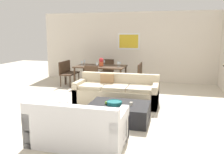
# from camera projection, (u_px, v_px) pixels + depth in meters

# --- Properties ---
(ground_plane) EXTENTS (18.00, 18.00, 0.00)m
(ground_plane) POSITION_uv_depth(u_px,v_px,m) (116.00, 107.00, 6.09)
(ground_plane) COLOR beige
(back_wall_unit) EXTENTS (8.40, 0.09, 2.70)m
(back_wall_unit) POSITION_uv_depth(u_px,v_px,m) (145.00, 47.00, 9.13)
(back_wall_unit) COLOR silver
(back_wall_unit) RESTS_ON ground
(sofa_beige) EXTENTS (2.20, 0.90, 0.78)m
(sofa_beige) POSITION_uv_depth(u_px,v_px,m) (117.00, 93.00, 6.37)
(sofa_beige) COLOR beige
(sofa_beige) RESTS_ON ground
(loveseat_white) EXTENTS (1.60, 0.90, 0.78)m
(loveseat_white) POSITION_uv_depth(u_px,v_px,m) (78.00, 127.00, 4.03)
(loveseat_white) COLOR white
(loveseat_white) RESTS_ON ground
(coffee_table) EXTENTS (1.28, 0.92, 0.38)m
(coffee_table) POSITION_uv_depth(u_px,v_px,m) (119.00, 112.00, 5.11)
(coffee_table) COLOR black
(coffee_table) RESTS_ON ground
(decorative_bowl) EXTENTS (0.33, 0.33, 0.08)m
(decorative_bowl) POSITION_uv_depth(u_px,v_px,m) (114.00, 103.00, 5.01)
(decorative_bowl) COLOR #19666B
(decorative_bowl) RESTS_ON coffee_table
(candle_jar) EXTENTS (0.07, 0.07, 0.07)m
(candle_jar) POSITION_uv_depth(u_px,v_px,m) (131.00, 104.00, 4.97)
(candle_jar) COLOR silver
(candle_jar) RESTS_ON coffee_table
(apple_on_coffee_table) EXTENTS (0.07, 0.07, 0.07)m
(apple_on_coffee_table) POSITION_uv_depth(u_px,v_px,m) (106.00, 103.00, 5.03)
(apple_on_coffee_table) COLOR #669E2D
(apple_on_coffee_table) RESTS_ON coffee_table
(dining_table) EXTENTS (1.75, 1.00, 0.75)m
(dining_table) POSITION_uv_depth(u_px,v_px,m) (101.00, 68.00, 8.35)
(dining_table) COLOR #422D1E
(dining_table) RESTS_ON ground
(dining_chair_right_far) EXTENTS (0.44, 0.44, 0.88)m
(dining_chair_right_far) POSITION_uv_depth(u_px,v_px,m) (138.00, 73.00, 8.28)
(dining_chair_right_far) COLOR #422D1E
(dining_chair_right_far) RESTS_ON ground
(dining_chair_head) EXTENTS (0.44, 0.44, 0.88)m
(dining_chair_head) POSITION_uv_depth(u_px,v_px,m) (108.00, 69.00, 9.24)
(dining_chair_head) COLOR #422D1E
(dining_chair_head) RESTS_ON ground
(dining_chair_right_near) EXTENTS (0.44, 0.44, 0.88)m
(dining_chair_right_near) POSITION_uv_depth(u_px,v_px,m) (136.00, 75.00, 7.85)
(dining_chair_right_near) COLOR #422D1E
(dining_chair_right_near) RESTS_ON ground
(dining_chair_foot) EXTENTS (0.44, 0.44, 0.88)m
(dining_chair_foot) POSITION_uv_depth(u_px,v_px,m) (92.00, 77.00, 7.52)
(dining_chair_foot) COLOR #422D1E
(dining_chair_foot) RESTS_ON ground
(dining_chair_left_near) EXTENTS (0.44, 0.44, 0.88)m
(dining_chair_left_near) POSITION_uv_depth(u_px,v_px,m) (65.00, 72.00, 8.48)
(dining_chair_left_near) COLOR #422D1E
(dining_chair_left_near) RESTS_ON ground
(dining_chair_left_far) EXTENTS (0.44, 0.44, 0.88)m
(dining_chair_left_far) POSITION_uv_depth(u_px,v_px,m) (70.00, 70.00, 8.91)
(dining_chair_left_far) COLOR #422D1E
(dining_chair_left_far) RESTS_ON ground
(wine_glass_head) EXTENTS (0.06, 0.06, 0.15)m
(wine_glass_head) POSITION_uv_depth(u_px,v_px,m) (104.00, 62.00, 8.73)
(wine_glass_head) COLOR silver
(wine_glass_head) RESTS_ON dining_table
(wine_glass_left_far) EXTENTS (0.06, 0.06, 0.19)m
(wine_glass_left_far) POSITION_uv_depth(u_px,v_px,m) (84.00, 61.00, 8.59)
(wine_glass_left_far) COLOR silver
(wine_glass_left_far) RESTS_ON dining_table
(wine_glass_left_near) EXTENTS (0.08, 0.08, 0.16)m
(wine_glass_left_near) POSITION_uv_depth(u_px,v_px,m) (82.00, 62.00, 8.36)
(wine_glass_left_near) COLOR silver
(wine_glass_left_near) RESTS_ON dining_table
(wine_glass_right_near) EXTENTS (0.06, 0.06, 0.19)m
(wine_glass_right_near) POSITION_uv_depth(u_px,v_px,m) (118.00, 63.00, 8.03)
(wine_glass_right_near) COLOR silver
(wine_glass_right_near) RESTS_ON dining_table
(wine_glass_right_far) EXTENTS (0.08, 0.08, 0.15)m
(wine_glass_right_far) POSITION_uv_depth(u_px,v_px,m) (120.00, 63.00, 8.27)
(wine_glass_right_far) COLOR silver
(wine_glass_right_far) RESTS_ON dining_table
(wine_glass_foot) EXTENTS (0.07, 0.07, 0.16)m
(wine_glass_foot) POSITION_uv_depth(u_px,v_px,m) (97.00, 64.00, 7.90)
(wine_glass_foot) COLOR silver
(wine_glass_foot) RESTS_ON dining_table
(centerpiece_vase) EXTENTS (0.16, 0.16, 0.29)m
(centerpiece_vase) POSITION_uv_depth(u_px,v_px,m) (101.00, 62.00, 8.30)
(centerpiece_vase) COLOR #D85933
(centerpiece_vase) RESTS_ON dining_table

